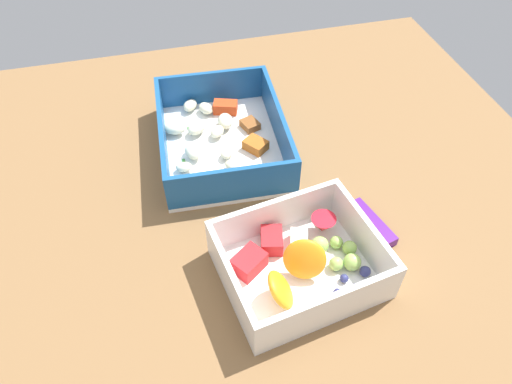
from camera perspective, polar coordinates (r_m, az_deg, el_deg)
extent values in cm
cube|color=brown|center=(56.36, 0.45, -3.42)|extent=(80.00, 80.00, 2.00)
cube|color=white|center=(63.76, -4.06, 5.55)|extent=(21.36, 17.01, 0.60)
cube|color=#19518C|center=(69.88, -5.39, 12.57)|extent=(1.50, 15.87, 4.92)
cube|color=#19518C|center=(54.72, -2.71, 0.92)|extent=(1.50, 15.87, 4.92)
cube|color=#19518C|center=(63.01, 2.75, 8.32)|extent=(19.30, 1.70, 4.92)
cube|color=#19518C|center=(61.86, -11.25, 6.47)|extent=(19.30, 1.70, 4.92)
ellipsoid|color=beige|center=(65.36, -9.82, 7.63)|extent=(2.92, 3.43, 1.45)
ellipsoid|color=beige|center=(69.34, -8.00, 10.38)|extent=(3.06, 2.85, 1.25)
ellipsoid|color=beige|center=(59.18, -2.70, 3.17)|extent=(3.02, 2.98, 1.25)
ellipsoid|color=beige|center=(65.78, -3.75, 8.62)|extent=(3.17, 2.40, 1.47)
ellipsoid|color=beige|center=(64.37, -4.73, 7.32)|extent=(2.92, 2.70, 1.20)
ellipsoid|color=beige|center=(65.02, -7.18, 7.75)|extent=(3.40, 3.51, 1.44)
ellipsoid|color=beige|center=(61.48, -7.66, 4.92)|extent=(3.15, 2.45, 1.43)
ellipsoid|color=beige|center=(68.51, -6.09, 10.07)|extent=(2.98, 2.58, 1.25)
ellipsoid|color=beige|center=(59.90, -8.74, 3.02)|extent=(1.80, 2.30, 1.04)
ellipsoid|color=beige|center=(61.18, -3.53, 4.77)|extent=(2.67, 2.48, 1.09)
ellipsoid|color=beige|center=(56.88, -7.16, 0.60)|extent=(3.16, 3.33, 1.37)
ellipsoid|color=beige|center=(57.94, -5.00, 1.93)|extent=(3.20, 3.33, 1.37)
cube|color=brown|center=(65.83, -0.73, 8.18)|extent=(2.97, 2.74, 1.01)
cube|color=#AD5B1E|center=(62.34, -0.05, 5.73)|extent=(3.66, 3.54, 1.34)
cube|color=red|center=(58.08, -0.38, 1.85)|extent=(3.12, 3.03, 1.29)
cube|color=red|center=(68.62, -3.57, 10.26)|extent=(2.92, 3.81, 1.61)
cube|color=#387A33|center=(66.52, -8.14, 7.67)|extent=(0.60, 0.40, 0.20)
cube|color=#387A33|center=(66.51, -7.87, 7.70)|extent=(0.60, 0.40, 0.20)
cube|color=#387A33|center=(61.64, -8.77, 3.75)|extent=(0.60, 0.40, 0.20)
cube|color=#387A33|center=(59.55, -2.35, 2.49)|extent=(0.60, 0.40, 0.20)
cube|color=white|center=(50.68, 5.16, -9.63)|extent=(15.35, 17.55, 0.60)
cube|color=white|center=(51.83, 2.25, -2.77)|extent=(3.04, 15.61, 4.63)
cube|color=white|center=(45.82, 9.00, -13.77)|extent=(3.04, 15.61, 4.63)
cube|color=white|center=(51.36, 12.92, -5.04)|extent=(11.81, 2.44, 4.63)
cube|color=white|center=(46.73, -3.05, -10.98)|extent=(11.81, 2.44, 4.63)
ellipsoid|color=orange|center=(46.50, 3.01, -11.76)|extent=(4.34, 3.75, 4.16)
ellipsoid|color=orange|center=(48.37, 5.92, -8.12)|extent=(4.83, 5.39, 4.56)
cube|color=red|center=(49.55, -0.86, -8.56)|extent=(4.03, 4.23, 2.03)
cube|color=#F4EACC|center=(51.77, 5.20, -5.86)|extent=(2.93, 2.52, 1.49)
cube|color=red|center=(51.34, 1.79, -5.91)|extent=(3.54, 2.96, 1.86)
sphere|color=#9ECC60|center=(52.17, 9.72, -6.03)|extent=(1.44, 1.44, 1.44)
sphere|color=#9ECC60|center=(51.91, 11.28, -6.65)|extent=(1.57, 1.57, 1.57)
sphere|color=#9ECC60|center=(51.36, 7.74, -6.40)|extent=(1.93, 1.93, 1.93)
sphere|color=#9ECC60|center=(50.47, 9.70, -8.61)|extent=(1.51, 1.51, 1.51)
sphere|color=#9ECC60|center=(50.68, 11.60, -8.32)|extent=(1.89, 1.89, 1.89)
cone|color=red|center=(52.92, 8.10, -3.98)|extent=(2.81, 2.81, 2.24)
sphere|color=navy|center=(50.73, 13.10, -9.38)|extent=(1.18, 1.18, 1.18)
sphere|color=navy|center=(48.94, 9.86, -11.98)|extent=(0.94, 0.94, 0.94)
sphere|color=navy|center=(49.64, 12.09, -11.27)|extent=(0.91, 0.91, 0.91)
sphere|color=navy|center=(49.99, 10.65, -10.27)|extent=(0.91, 0.91, 0.91)
cube|color=#51197A|center=(55.45, 13.60, -3.82)|extent=(7.38, 4.10, 1.20)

